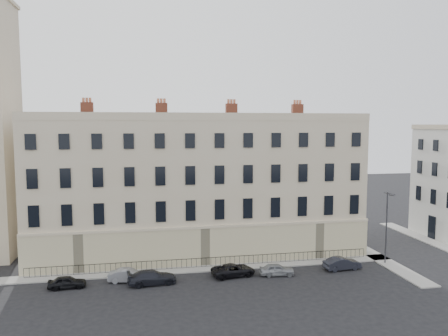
{
  "coord_description": "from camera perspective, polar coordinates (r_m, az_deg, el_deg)",
  "views": [
    {
      "loc": [
        -12.37,
        -37.61,
        14.65
      ],
      "look_at": [
        -3.25,
        10.0,
        9.76
      ],
      "focal_mm": 35.0,
      "sensor_mm": 36.0,
      "label": 1
    }
  ],
  "objects": [
    {
      "name": "railings",
      "position": [
        45.7,
        -2.35,
        -12.21
      ],
      "size": [
        35.0,
        0.04,
        0.96
      ],
      "color": "black",
      "rests_on": "ground"
    },
    {
      "name": "car_e",
      "position": [
        43.76,
        6.92,
        -13.04
      ],
      "size": [
        3.53,
        1.73,
        1.16
      ],
      "primitive_type": "imported",
      "rotation": [
        0.0,
        0.0,
        1.46
      ],
      "color": "gray",
      "rests_on": "ground"
    },
    {
      "name": "streetlamp",
      "position": [
        48.87,
        20.49,
        -6.9
      ],
      "size": [
        0.55,
        1.63,
        7.66
      ],
      "rotation": [
        0.0,
        0.0,
        0.25
      ],
      "color": "#34343A",
      "rests_on": "ground"
    },
    {
      "name": "car_f",
      "position": [
        46.63,
        15.16,
        -11.94
      ],
      "size": [
        3.95,
        1.7,
        1.26
      ],
      "primitive_type": "imported",
      "rotation": [
        0.0,
        0.0,
        1.67
      ],
      "color": "black",
      "rests_on": "ground"
    },
    {
      "name": "car_b",
      "position": [
        42.76,
        -12.36,
        -13.54
      ],
      "size": [
        3.88,
        1.9,
        1.22
      ],
      "primitive_type": "imported",
      "rotation": [
        0.0,
        0.0,
        1.4
      ],
      "color": "gray",
      "rests_on": "ground"
    },
    {
      "name": "terrace",
      "position": [
        50.49,
        -3.45,
        -2.4
      ],
      "size": [
        36.22,
        12.22,
        17.0
      ],
      "color": "#BEAC8D",
      "rests_on": "ground"
    },
    {
      "name": "pavement_terrace",
      "position": [
        45.1,
        -7.44,
        -13.17
      ],
      "size": [
        48.0,
        2.0,
        0.12
      ],
      "primitive_type": "cube",
      "color": "gray",
      "rests_on": "ground"
    },
    {
      "name": "car_a",
      "position": [
        42.72,
        -19.81,
        -13.85
      ],
      "size": [
        3.35,
        1.48,
        1.12
      ],
      "primitive_type": "imported",
      "rotation": [
        0.0,
        0.0,
        1.62
      ],
      "color": "black",
      "rests_on": "ground"
    },
    {
      "name": "ground",
      "position": [
        42.21,
        7.14,
        -14.6
      ],
      "size": [
        160.0,
        160.0,
        0.0
      ],
      "primitive_type": "plane",
      "color": "black",
      "rests_on": "ground"
    },
    {
      "name": "car_c",
      "position": [
        41.78,
        -9.38,
        -13.9
      ],
      "size": [
        4.64,
        2.29,
        1.3
      ],
      "primitive_type": "imported",
      "rotation": [
        0.0,
        0.0,
        1.68
      ],
      "color": "black",
      "rests_on": "ground"
    },
    {
      "name": "pavement_east_return",
      "position": [
        54.19,
        17.83,
        -10.14
      ],
      "size": [
        2.0,
        24.0,
        0.12
      ],
      "primitive_type": "cube",
      "color": "gray",
      "rests_on": "ground"
    },
    {
      "name": "car_d",
      "position": [
        43.3,
        1.25,
        -13.18
      ],
      "size": [
        4.54,
        2.63,
        1.19
      ],
      "primitive_type": "imported",
      "rotation": [
        0.0,
        0.0,
        1.73
      ],
      "color": "black",
      "rests_on": "ground"
    },
    {
      "name": "pavement_adjacent",
      "position": [
        61.08,
        25.27,
        -8.62
      ],
      "size": [
        2.0,
        20.0,
        0.12
      ],
      "primitive_type": "cube",
      "color": "gray",
      "rests_on": "ground"
    }
  ]
}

